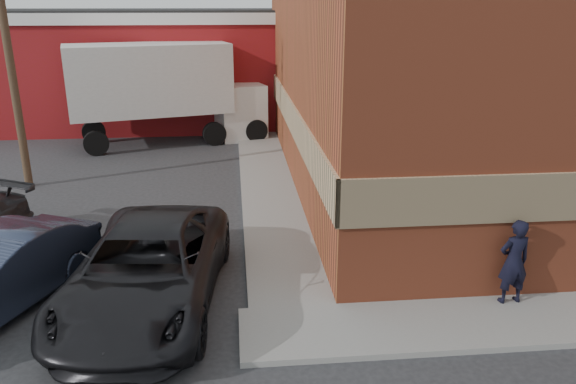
{
  "coord_description": "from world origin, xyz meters",
  "views": [
    {
      "loc": [
        -0.47,
        -9.98,
        5.99
      ],
      "look_at": [
        0.7,
        1.97,
        1.9
      ],
      "focal_mm": 35.0,
      "sensor_mm": 36.0,
      "label": 1
    }
  ],
  "objects_px": {
    "brick_building": "(495,41)",
    "man": "(514,262)",
    "utility_pole": "(7,43)",
    "suv_a": "(147,269)",
    "warehouse": "(124,66)",
    "box_truck": "(170,87)"
  },
  "relations": [
    {
      "from": "brick_building",
      "to": "man",
      "type": "height_order",
      "value": "brick_building"
    },
    {
      "from": "utility_pole",
      "to": "man",
      "type": "height_order",
      "value": "utility_pole"
    },
    {
      "from": "utility_pole",
      "to": "suv_a",
      "type": "relative_size",
      "value": 1.48
    },
    {
      "from": "brick_building",
      "to": "warehouse",
      "type": "bearing_deg",
      "value": 142.8
    },
    {
      "from": "brick_building",
      "to": "box_truck",
      "type": "distance_m",
      "value": 13.25
    },
    {
      "from": "warehouse",
      "to": "man",
      "type": "xyz_separation_m",
      "value": [
        11.05,
        -20.25,
        -1.79
      ]
    },
    {
      "from": "box_truck",
      "to": "utility_pole",
      "type": "bearing_deg",
      "value": -141.41
    },
    {
      "from": "brick_building",
      "to": "suv_a",
      "type": "distance_m",
      "value": 14.28
    },
    {
      "from": "brick_building",
      "to": "utility_pole",
      "type": "height_order",
      "value": "brick_building"
    },
    {
      "from": "brick_building",
      "to": "man",
      "type": "relative_size",
      "value": 10.12
    },
    {
      "from": "man",
      "to": "box_truck",
      "type": "relative_size",
      "value": 0.2
    },
    {
      "from": "utility_pole",
      "to": "man",
      "type": "bearing_deg",
      "value": -36.4
    },
    {
      "from": "box_truck",
      "to": "brick_building",
      "type": "bearing_deg",
      "value": -41.57
    },
    {
      "from": "suv_a",
      "to": "box_truck",
      "type": "height_order",
      "value": "box_truck"
    },
    {
      "from": "man",
      "to": "box_truck",
      "type": "height_order",
      "value": "box_truck"
    },
    {
      "from": "suv_a",
      "to": "box_truck",
      "type": "xyz_separation_m",
      "value": [
        -0.87,
        14.34,
        1.64
      ]
    },
    {
      "from": "warehouse",
      "to": "box_truck",
      "type": "height_order",
      "value": "warehouse"
    },
    {
      "from": "warehouse",
      "to": "suv_a",
      "type": "xyz_separation_m",
      "value": [
        3.68,
        -19.5,
        -1.97
      ]
    },
    {
      "from": "utility_pole",
      "to": "suv_a",
      "type": "distance_m",
      "value": 10.69
    },
    {
      "from": "brick_building",
      "to": "box_truck",
      "type": "bearing_deg",
      "value": 153.41
    },
    {
      "from": "suv_a",
      "to": "man",
      "type": "bearing_deg",
      "value": 0.12
    },
    {
      "from": "suv_a",
      "to": "warehouse",
      "type": "bearing_deg",
      "value": 106.62
    }
  ]
}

